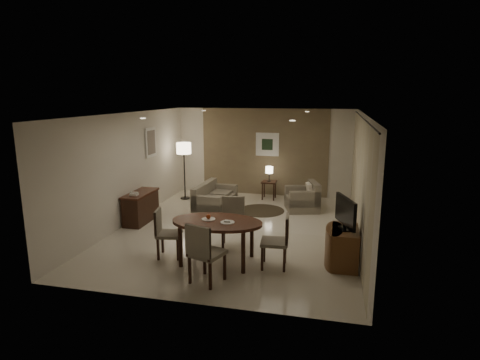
% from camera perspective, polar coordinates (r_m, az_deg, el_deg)
% --- Properties ---
extents(room_shell, '(5.50, 7.00, 2.70)m').
position_cam_1_polar(room_shell, '(9.58, 0.28, 1.42)').
color(room_shell, beige).
rests_on(room_shell, ground).
extents(taupe_accent, '(3.96, 0.03, 2.70)m').
position_cam_1_polar(taupe_accent, '(12.56, 3.46, 3.97)').
color(taupe_accent, '#796B4B').
rests_on(taupe_accent, wall_back).
extents(curtain_wall, '(0.08, 6.70, 2.58)m').
position_cam_1_polar(curtain_wall, '(8.97, 16.60, -0.03)').
color(curtain_wall, '#C3B998').
rests_on(curtain_wall, wall_right).
extents(curtain_rod, '(0.03, 6.80, 0.03)m').
position_cam_1_polar(curtain_rod, '(8.80, 17.12, 8.40)').
color(curtain_rod, black).
rests_on(curtain_rod, wall_right).
extents(art_back_frame, '(0.72, 0.03, 0.72)m').
position_cam_1_polar(art_back_frame, '(12.49, 3.91, 5.07)').
color(art_back_frame, silver).
rests_on(art_back_frame, wall_back).
extents(art_back_canvas, '(0.34, 0.01, 0.34)m').
position_cam_1_polar(art_back_canvas, '(12.47, 3.90, 5.06)').
color(art_back_canvas, '#1C2F1A').
rests_on(art_back_canvas, wall_back).
extents(art_left_frame, '(0.03, 0.60, 0.80)m').
position_cam_1_polar(art_left_frame, '(11.15, -12.57, 5.25)').
color(art_left_frame, silver).
rests_on(art_left_frame, wall_left).
extents(art_left_canvas, '(0.01, 0.46, 0.64)m').
position_cam_1_polar(art_left_canvas, '(11.15, -12.50, 5.25)').
color(art_left_canvas, gray).
rests_on(art_left_canvas, wall_left).
extents(downlight_nl, '(0.10, 0.10, 0.01)m').
position_cam_1_polar(downlight_nl, '(7.82, -13.64, 8.52)').
color(downlight_nl, white).
rests_on(downlight_nl, ceiling).
extents(downlight_nr, '(0.10, 0.10, 0.01)m').
position_cam_1_polar(downlight_nr, '(7.02, 7.46, 8.37)').
color(downlight_nr, white).
rests_on(downlight_nr, ceiling).
extents(downlight_fl, '(0.10, 0.10, 0.01)m').
position_cam_1_polar(downlight_fl, '(11.15, -5.19, 9.80)').
color(downlight_fl, white).
rests_on(downlight_fl, ceiling).
extents(downlight_fr, '(0.10, 0.10, 0.01)m').
position_cam_1_polar(downlight_fr, '(10.60, 9.53, 9.56)').
color(downlight_fr, white).
rests_on(downlight_fr, ceiling).
extents(console_desk, '(0.48, 1.20, 0.75)m').
position_cam_1_polar(console_desk, '(10.28, -13.92, -3.78)').
color(console_desk, '#4B2818').
rests_on(console_desk, floor).
extents(telephone, '(0.20, 0.14, 0.09)m').
position_cam_1_polar(telephone, '(9.92, -14.83, -1.87)').
color(telephone, white).
rests_on(telephone, console_desk).
extents(tv_cabinet, '(0.48, 0.90, 0.70)m').
position_cam_1_polar(tv_cabinet, '(7.79, 14.65, -9.22)').
color(tv_cabinet, brown).
rests_on(tv_cabinet, floor).
extents(flat_tv, '(0.36, 0.85, 0.60)m').
position_cam_1_polar(flat_tv, '(7.57, 14.77, -4.48)').
color(flat_tv, black).
rests_on(flat_tv, tv_cabinet).
extents(dining_table, '(1.72, 1.08, 0.81)m').
position_cam_1_polar(dining_table, '(7.67, -3.27, -8.72)').
color(dining_table, '#4B2818').
rests_on(dining_table, floor).
extents(chair_near, '(0.65, 0.65, 1.06)m').
position_cam_1_polar(chair_near, '(6.86, -4.70, -10.20)').
color(chair_near, gray).
rests_on(chair_near, floor).
extents(chair_far, '(0.59, 0.59, 1.02)m').
position_cam_1_polar(chair_far, '(8.34, -0.98, -6.18)').
color(chair_far, gray).
rests_on(chair_far, floor).
extents(chair_left, '(0.54, 0.54, 0.95)m').
position_cam_1_polar(chair_left, '(7.99, -9.99, -7.49)').
color(chair_left, gray).
rests_on(chair_left, floor).
extents(chair_right, '(0.52, 0.52, 0.99)m').
position_cam_1_polar(chair_right, '(7.44, 4.89, -8.68)').
color(chair_right, gray).
rests_on(chair_right, floor).
extents(plate_a, '(0.26, 0.26, 0.02)m').
position_cam_1_polar(plate_a, '(7.63, -4.51, -5.58)').
color(plate_a, white).
rests_on(plate_a, dining_table).
extents(plate_b, '(0.26, 0.26, 0.02)m').
position_cam_1_polar(plate_b, '(7.43, -1.79, -6.04)').
color(plate_b, white).
rests_on(plate_b, dining_table).
extents(fruit_apple, '(0.09, 0.09, 0.09)m').
position_cam_1_polar(fruit_apple, '(7.62, -4.51, -5.20)').
color(fruit_apple, '#A03512').
rests_on(fruit_apple, plate_a).
extents(napkin, '(0.12, 0.08, 0.03)m').
position_cam_1_polar(napkin, '(7.42, -1.79, -5.87)').
color(napkin, white).
rests_on(napkin, plate_b).
extents(round_rug, '(1.27, 1.27, 0.01)m').
position_cam_1_polar(round_rug, '(11.03, 3.03, -4.34)').
color(round_rug, '#3E3323').
rests_on(round_rug, floor).
extents(sofa, '(1.63, 0.87, 0.75)m').
position_cam_1_polar(sofa, '(10.94, -3.51, -2.48)').
color(sofa, gray).
rests_on(sofa, floor).
extents(armchair, '(1.05, 1.08, 0.78)m').
position_cam_1_polar(armchair, '(11.10, 8.82, -2.30)').
color(armchair, gray).
rests_on(armchair, floor).
extents(side_table, '(0.43, 0.43, 0.55)m').
position_cam_1_polar(side_table, '(12.20, 4.14, -1.43)').
color(side_table, black).
rests_on(side_table, floor).
extents(table_lamp, '(0.22, 0.22, 0.50)m').
position_cam_1_polar(table_lamp, '(12.09, 4.18, 0.98)').
color(table_lamp, '#FFEAC1').
rests_on(table_lamp, side_table).
extents(floor_lamp, '(0.43, 0.43, 1.71)m').
position_cam_1_polar(floor_lamp, '(12.19, -7.91, 1.27)').
color(floor_lamp, '#FFE5B7').
rests_on(floor_lamp, floor).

